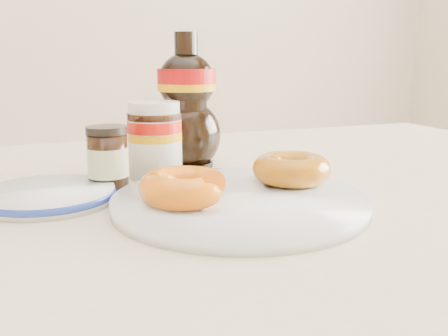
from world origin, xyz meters
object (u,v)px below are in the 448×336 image
object	(u,v)px
donut_whole	(291,169)
syrup_bottle	(187,101)
dining_table	(200,256)
blue_rim_saucer	(48,195)
plate	(240,201)
donut_bitten	(184,187)
dark_jar	(108,159)
nutella_jar	(155,137)

from	to	relation	value
donut_whole	syrup_bottle	size ratio (longest dim) A/B	0.48
dining_table	blue_rim_saucer	world-z (taller)	blue_rim_saucer
plate	donut_bitten	size ratio (longest dim) A/B	2.99
dark_jar	blue_rim_saucer	world-z (taller)	dark_jar
dark_jar	plate	bearing A→B (deg)	-45.68
plate	nutella_jar	xyz separation A→B (m)	(-0.05, 0.18, 0.05)
dark_jar	donut_whole	bearing A→B (deg)	-24.40
donut_whole	plate	bearing A→B (deg)	-157.28
donut_bitten	syrup_bottle	xyz separation A→B (m)	(0.07, 0.23, 0.07)
plate	dark_jar	size ratio (longest dim) A/B	3.50
donut_bitten	donut_whole	size ratio (longest dim) A/B	1.00
syrup_bottle	blue_rim_saucer	size ratio (longest dim) A/B	1.29
donut_bitten	donut_whole	distance (m)	0.15
syrup_bottle	blue_rim_saucer	distance (m)	0.26
donut_whole	nutella_jar	size ratio (longest dim) A/B	0.91
plate	syrup_bottle	world-z (taller)	syrup_bottle
dining_table	dark_jar	distance (m)	0.17
donut_whole	donut_bitten	bearing A→B (deg)	-165.69
dining_table	syrup_bottle	distance (m)	0.24
dining_table	plate	bearing A→B (deg)	-72.72
dining_table	donut_whole	size ratio (longest dim) A/B	14.73
plate	dark_jar	xyz separation A→B (m)	(-0.13, 0.13, 0.03)
donut_whole	dark_jar	xyz separation A→B (m)	(-0.21, 0.09, 0.01)
nutella_jar	dark_jar	world-z (taller)	nutella_jar
dining_table	donut_bitten	bearing A→B (deg)	-118.18
syrup_bottle	blue_rim_saucer	world-z (taller)	syrup_bottle
syrup_bottle	dark_jar	bearing A→B (deg)	-143.87
plate	blue_rim_saucer	distance (m)	0.22
donut_bitten	blue_rim_saucer	world-z (taller)	donut_bitten
syrup_bottle	plate	bearing A→B (deg)	-91.76
nutella_jar	donut_bitten	bearing A→B (deg)	-93.40
dining_table	donut_whole	distance (m)	0.16
syrup_bottle	donut_whole	bearing A→B (deg)	-68.51
dining_table	donut_bitten	size ratio (longest dim) A/B	14.76
blue_rim_saucer	dark_jar	bearing A→B (deg)	21.43
donut_whole	nutella_jar	world-z (taller)	nutella_jar
syrup_bottle	donut_bitten	bearing A→B (deg)	-107.49
plate	syrup_bottle	bearing A→B (deg)	88.24
donut_bitten	dark_jar	distance (m)	0.15
nutella_jar	dark_jar	bearing A→B (deg)	-146.56
nutella_jar	syrup_bottle	world-z (taller)	syrup_bottle
donut_whole	dark_jar	world-z (taller)	dark_jar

